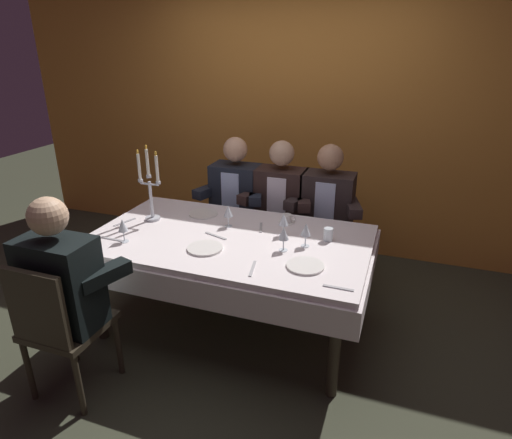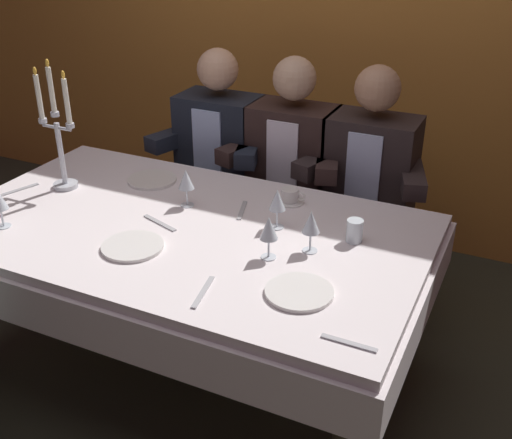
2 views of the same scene
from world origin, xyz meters
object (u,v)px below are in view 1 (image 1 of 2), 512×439
object	(u,v)px
wine_glass_1	(284,234)
coffee_cup_0	(287,219)
wine_glass_0	(284,220)
water_tumbler_0	(328,234)
dinner_plate_0	(203,214)
dinner_plate_1	(305,266)
dining_table	(230,252)
dinner_plate_2	(205,248)
seated_diner_1	(236,193)
seated_diner_3	(327,204)
seated_diner_0	(60,283)
wine_glass_4	(306,230)
wine_glass_3	(123,226)
candelabra	(150,190)
seated_diner_2	(281,199)
wine_glass_2	(228,212)

from	to	relation	value
wine_glass_1	coffee_cup_0	xyz separation A→B (m)	(-0.11, 0.46, -0.09)
wine_glass_0	water_tumbler_0	xyz separation A→B (m)	(0.31, 0.02, -0.07)
water_tumbler_0	dinner_plate_0	bearing A→B (deg)	171.67
dinner_plate_1	dining_table	bearing A→B (deg)	157.23
dinner_plate_2	seated_diner_1	xyz separation A→B (m)	(-0.23, 1.12, -0.01)
water_tumbler_0	seated_diner_3	distance (m)	0.73
wine_glass_1	seated_diner_1	distance (m)	1.21
seated_diner_0	dining_table	bearing A→B (deg)	53.32
wine_glass_4	wine_glass_0	bearing A→B (deg)	147.35
seated_diner_3	wine_glass_0	bearing A→B (deg)	-102.71
wine_glass_0	seated_diner_3	bearing A→B (deg)	77.29
dinner_plate_2	wine_glass_4	distance (m)	0.67
dinner_plate_2	wine_glass_0	bearing A→B (deg)	42.14
dining_table	wine_glass_3	distance (m)	0.75
candelabra	wine_glass_3	xyz separation A→B (m)	(0.03, -0.41, -0.12)
wine_glass_1	seated_diner_2	size ratio (longest dim) A/B	0.13
water_tumbler_0	seated_diner_2	world-z (taller)	seated_diner_2
dinner_plate_1	wine_glass_4	distance (m)	0.30
water_tumbler_0	seated_diner_3	bearing A→B (deg)	101.11
wine_glass_1	coffee_cup_0	world-z (taller)	wine_glass_1
dinner_plate_1	seated_diner_1	distance (m)	1.45
seated_diner_2	candelabra	bearing A→B (deg)	-134.41
candelabra	seated_diner_0	distance (m)	1.01
wine_glass_0	seated_diner_0	distance (m)	1.44
dining_table	dinner_plate_2	distance (m)	0.28
wine_glass_1	wine_glass_4	xyz separation A→B (m)	(0.12, 0.11, 0.00)
wine_glass_4	water_tumbler_0	size ratio (longest dim) A/B	1.84
wine_glass_3	coffee_cup_0	distance (m)	1.17
dinner_plate_1	candelabra	bearing A→B (deg)	164.83
coffee_cup_0	dinner_plate_1	bearing A→B (deg)	-65.00
candelabra	wine_glass_2	size ratio (longest dim) A/B	3.49
dinner_plate_1	seated_diner_1	world-z (taller)	seated_diner_1
wine_glass_3	coffee_cup_0	world-z (taller)	wine_glass_3
dinner_plate_2	seated_diner_3	distance (m)	1.26
dinner_plate_2	coffee_cup_0	bearing A→B (deg)	58.51
dining_table	seated_diner_1	size ratio (longest dim) A/B	1.56
dinner_plate_1	wine_glass_3	distance (m)	1.24
dinner_plate_2	coffee_cup_0	world-z (taller)	coffee_cup_0
dinner_plate_0	wine_glass_1	xyz separation A→B (m)	(0.77, -0.40, 0.11)
dining_table	wine_glass_4	xyz separation A→B (m)	(0.53, 0.03, 0.23)
wine_glass_0	seated_diner_3	size ratio (longest dim) A/B	0.13
dinner_plate_2	wine_glass_1	xyz separation A→B (m)	(0.48, 0.15, 0.11)
seated_diner_1	seated_diner_3	distance (m)	0.82
dining_table	seated_diner_1	xyz separation A→B (m)	(-0.31, 0.89, 0.11)
seated_diner_1	seated_diner_3	xyz separation A→B (m)	(0.82, 0.00, 0.00)
wine_glass_1	wine_glass_2	distance (m)	0.55
dinner_plate_0	seated_diner_1	xyz separation A→B (m)	(0.05, 0.57, -0.01)
candelabra	dinner_plate_0	size ratio (longest dim) A/B	2.57
dining_table	wine_glass_3	xyz separation A→B (m)	(-0.64, -0.31, 0.23)
wine_glass_2	seated_diner_1	xyz separation A→B (m)	(-0.23, 0.72, -0.12)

